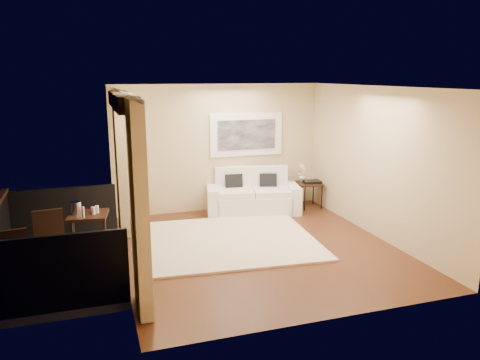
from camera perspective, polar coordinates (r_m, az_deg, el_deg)
floor at (r=8.07m, az=2.27°, el=-8.27°), size 5.00×5.00×0.00m
room_shell at (r=7.08m, az=-14.17°, el=9.35°), size 5.00×6.40×5.00m
balcony at (r=7.59m, az=-22.17°, el=-9.21°), size 1.81×2.60×1.17m
curtains at (r=7.24m, az=-13.50°, el=-0.03°), size 0.16×4.80×2.64m
artwork at (r=10.14m, az=0.80°, el=5.56°), size 1.62×0.07×0.92m
rug at (r=8.35m, az=-1.47°, el=-7.37°), size 3.22×2.87×0.04m
sofa at (r=10.04m, az=1.54°, el=-2.01°), size 2.08×1.23×0.94m
side_table at (r=10.42m, az=8.46°, el=-0.64°), size 0.59×0.59×0.56m
tray at (r=10.40m, az=8.75°, el=-0.20°), size 0.42×0.33×0.05m
orchid at (r=10.41m, az=7.60°, el=0.93°), size 0.28×0.26×0.43m
bistro_table at (r=7.94m, az=-18.01°, el=-4.51°), size 0.68×0.68×0.71m
balcony_chair_far at (r=7.55m, az=-22.24°, el=-6.19°), size 0.47×0.47×0.98m
balcony_chair_near at (r=6.89m, az=-25.91°, el=-8.73°), size 0.44×0.45×0.91m
ice_bucket at (r=7.95m, az=-19.39°, el=-3.22°), size 0.18×0.18×0.20m
candle at (r=8.03m, az=-17.49°, el=-3.39°), size 0.06×0.06×0.07m
vase at (r=7.69m, az=-18.56°, el=-3.76°), size 0.04×0.04×0.18m
glass_a at (r=7.84m, az=-17.43°, el=-3.58°), size 0.06×0.06×0.12m
glass_b at (r=7.91m, az=-17.04°, el=-3.42°), size 0.06×0.06×0.12m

